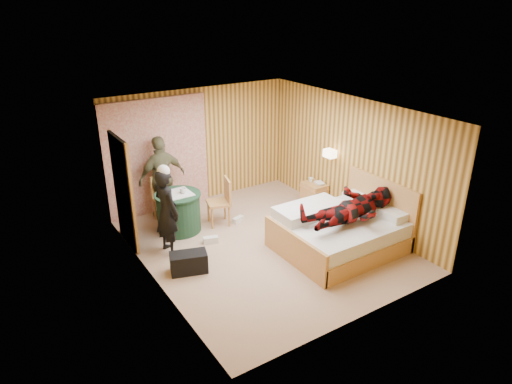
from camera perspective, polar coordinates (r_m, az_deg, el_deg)
floor at (r=8.49m, az=0.86°, el=-6.55°), size 4.20×5.00×0.01m
ceiling at (r=7.58m, az=0.97°, el=10.12°), size 4.20×5.00×0.01m
wall_back at (r=10.01m, az=-7.07°, el=5.77°), size 4.20×0.02×2.50m
wall_left at (r=7.10m, az=-13.37°, el=-2.13°), size 0.02×5.00×2.50m
wall_right at (r=9.21m, az=11.89°, el=3.90°), size 0.02×5.00×2.50m
curtain at (r=9.60m, az=-12.24°, el=4.33°), size 2.20×0.08×2.40m
doorway at (r=8.43m, az=-16.28°, el=-0.00°), size 0.06×0.90×2.05m
wall_lamp at (r=9.39m, az=9.24°, el=4.79°), size 0.26×0.24×0.16m
bed at (r=8.38m, az=10.51°, el=-4.80°), size 2.13×1.68×1.16m
nightstand at (r=9.99m, az=7.25°, el=-0.29°), size 0.40×0.54×0.52m
round_table at (r=8.93m, az=-9.63°, el=-2.46°), size 0.89×0.89×0.79m
chair_far at (r=9.46m, az=-11.56°, el=-0.17°), size 0.55×0.55×0.93m
chair_near at (r=9.04m, az=-4.22°, el=-0.77°), size 0.53×0.53×0.95m
duffel_bag at (r=7.71m, az=-8.41°, el=-8.70°), size 0.67×0.49×0.34m
sneaker_left at (r=8.55m, az=-5.70°, el=-5.98°), size 0.30×0.19×0.12m
sneaker_right at (r=9.28m, az=-2.27°, el=-3.47°), size 0.27×0.17×0.11m
woman_standing at (r=8.07m, az=-11.09°, el=-2.43°), size 0.48×0.63×1.56m
man_at_table at (r=9.39m, az=-11.65°, el=1.77°), size 1.05×0.52×1.72m
man_on_bed at (r=7.96m, az=12.13°, el=-1.09°), size 0.86×0.67×1.77m
book_lower at (r=9.85m, az=7.51°, el=1.01°), size 0.21×0.25×0.02m
book_upper at (r=9.84m, az=7.52°, el=1.12°), size 0.22×0.26×0.02m
cup_nightstand at (r=9.97m, az=6.87°, el=1.53°), size 0.12×0.12×0.09m
cup_table at (r=8.75m, az=-9.09°, el=0.17°), size 0.13×0.13×0.10m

